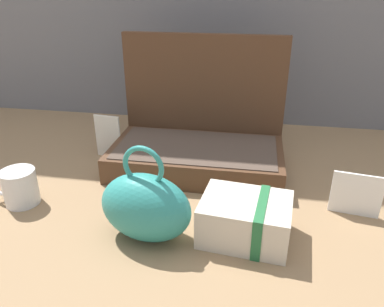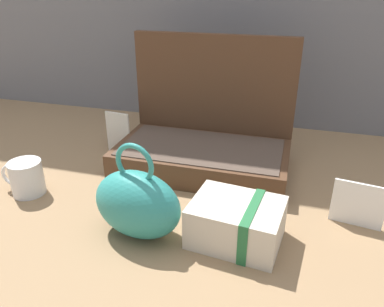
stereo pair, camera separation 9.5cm
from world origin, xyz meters
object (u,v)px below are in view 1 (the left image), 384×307
Objects in this scene: open_suitcase at (199,138)px; coffee_mug at (19,187)px; cream_toiletry_bag at (247,219)px; poster_card_right at (108,136)px; teal_pouch_handbag at (146,207)px; info_card_left at (356,195)px.

open_suitcase reaches higher than coffee_mug.
cream_toiletry_bag is 1.50× the size of poster_card_right.
coffee_mug is (-0.41, -0.30, -0.04)m from open_suitcase.
teal_pouch_handbag is at bearing -12.70° from coffee_mug.
open_suitcase is at bearing 35.59° from coffee_mug.
poster_card_right is at bearing 179.32° from open_suitcase.
poster_card_right is (-0.29, 0.00, -0.02)m from open_suitcase.
open_suitcase is 0.38m from cream_toiletry_bag.
cream_toiletry_bag is 1.78× the size of info_card_left.
info_card_left is 0.84× the size of poster_card_right.
coffee_mug is 0.88× the size of poster_card_right.
poster_card_right is at bearing 172.53° from info_card_left.
teal_pouch_handbag is at bearing -151.15° from info_card_left.
coffee_mug is at bearing 175.59° from cream_toiletry_bag.
open_suitcase reaches higher than teal_pouch_handbag.
coffee_mug is at bearing -105.30° from poster_card_right.
teal_pouch_handbag is 1.62× the size of poster_card_right.
open_suitcase is 0.38m from teal_pouch_handbag.
teal_pouch_handbag reaches higher than info_card_left.
info_card_left is (0.83, 0.09, 0.01)m from coffee_mug.
info_card_left is at bearing -9.65° from poster_card_right.
coffee_mug is 1.05× the size of info_card_left.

